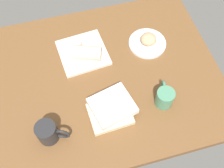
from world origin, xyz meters
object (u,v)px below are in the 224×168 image
Objects in this scene: square_plate at (83,53)px; scone_pastry at (148,39)px; round_plate at (147,43)px; second_mug at (165,97)px; sauce_cup at (77,44)px; breakfast_wrap at (87,53)px; book_stack at (111,109)px; coffee_mug at (48,132)px.

scone_pastry is at bearing -4.80° from square_plate.
second_mug is (-3.90, -33.53, 3.88)cm from round_plate.
sauce_cup is 0.38× the size of breakfast_wrap.
sauce_cup is 9.60cm from breakfast_wrap.
sauce_cup is 51.91cm from second_mug.
square_plate is at bearing 98.67° from book_stack.
second_mug is at bearing -52.40° from sauce_cup.
breakfast_wrap is 0.63× the size of book_stack.
book_stack is 24.32cm from second_mug.
second_mug is (27.93, -32.50, -0.54)cm from breakfast_wrap.
book_stack is 1.60× the size of coffee_mug.
scone_pastry is 42.99cm from book_stack.
coffee_mug reaches higher than sauce_cup.
breakfast_wrap reaches higher than square_plate.
book_stack is 28.53cm from coffee_mug.
sauce_cup is 0.24× the size of book_stack.
sauce_cup is at bearing 113.40° from square_plate.
square_plate is at bearing -66.60° from sauce_cup.
second_mug is (29.59, -36.33, 3.78)cm from square_plate.
book_stack is at bearing 8.57° from coffee_mug.
round_plate is 0.89× the size of book_stack.
scone_pastry reaches higher than sauce_cup.
second_mug is at bearing 3.30° from coffee_mug.
sauce_cup is at bearing 100.54° from book_stack.
breakfast_wrap is at bearing -66.60° from sauce_cup.
second_mug reaches higher than scone_pastry.
scone_pastry is 36.61cm from sauce_cup.
coffee_mug reaches higher than book_stack.
scone_pastry is at bearing -68.06° from breakfast_wrap.
breakfast_wrap reaches higher than book_stack.
scone_pastry is 34.00cm from square_plate.
round_plate is 42.91cm from book_stack.
book_stack reaches higher than round_plate.
round_plate is 1.53× the size of second_mug.
scone_pastry is 0.64× the size of second_mug.
square_plate is 1.68× the size of breakfast_wrap.
scone_pastry is 0.38× the size of book_stack.
square_plate is 6.01cm from breakfast_wrap.
coffee_mug is 52.45cm from second_mug.
square_plate is (-33.73, 2.83, -3.25)cm from scone_pastry.
breakfast_wrap is at bearing 130.68° from second_mug.
coffee_mug is at bearing -120.06° from square_plate.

